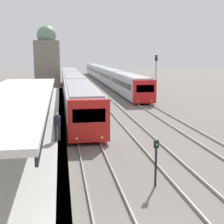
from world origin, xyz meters
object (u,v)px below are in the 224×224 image
Objects in this scene: train_near at (73,84)px; train_far at (106,74)px; signal_post_near at (156,158)px; person_on_platform at (57,124)px; signal_mast_far at (156,73)px.

train_far is (7.80, 22.76, -0.03)m from train_near.
person_on_platform is at bearing 130.05° from signal_post_near.
train_far is 54.05m from signal_post_near.
person_on_platform is 0.78× the size of signal_post_near.
signal_mast_far is (1.98, -29.56, 1.86)m from train_far.
train_near reaches higher than train_far.
signal_mast_far is at bearing 72.91° from signal_post_near.
train_near is at bearing 85.64° from person_on_platform.
train_near is at bearing -108.93° from train_far.
person_on_platform is at bearing -94.36° from train_near.
person_on_platform is 22.47m from signal_mast_far.
train_far is (9.78, 48.64, -0.16)m from person_on_platform.
train_near is (1.97, 25.88, -0.13)m from person_on_platform.
signal_post_near is (4.32, -5.14, -0.56)m from person_on_platform.
train_far is at bearing 84.20° from signal_post_near.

